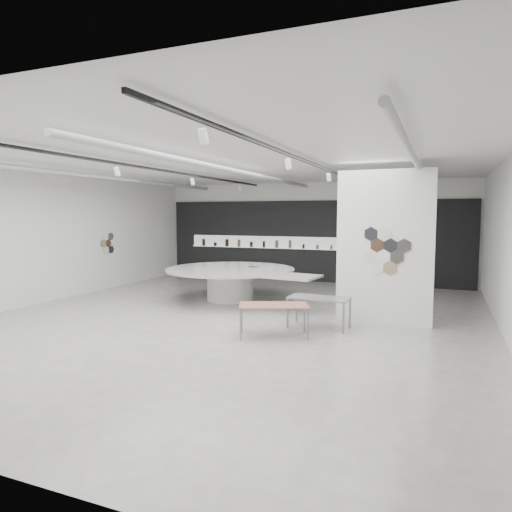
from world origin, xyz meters
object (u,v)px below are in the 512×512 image
at_px(sample_table_wood, 274,307).
at_px(kitchen_counter, 382,275).
at_px(display_island, 232,280).
at_px(sample_table_stone, 319,300).
at_px(partition_column, 385,247).

relative_size(sample_table_wood, kitchen_counter, 1.04).
distance_m(display_island, sample_table_stone, 3.93).
xyz_separation_m(partition_column, display_island, (-4.52, 1.19, -1.16)).
xyz_separation_m(display_island, kitchen_counter, (3.81, 4.31, -0.20)).
relative_size(display_island, kitchen_counter, 3.32).
distance_m(display_island, sample_table_wood, 4.16).
relative_size(partition_column, kitchen_counter, 2.34).
bearing_deg(kitchen_counter, display_island, -131.72).
xyz_separation_m(partition_column, kitchen_counter, (-0.71, 5.50, -1.36)).
bearing_deg(sample_table_stone, partition_column, 38.82).
relative_size(partition_column, sample_table_wood, 2.24).
height_order(display_island, sample_table_wood, display_island).
distance_m(partition_column, display_island, 4.82).
xyz_separation_m(display_island, sample_table_stone, (3.23, -2.23, 0.00)).
distance_m(partition_column, sample_table_stone, 2.03).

